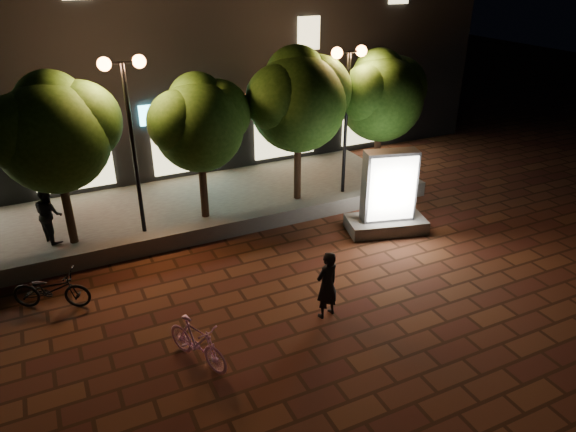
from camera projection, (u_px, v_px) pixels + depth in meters
ground at (255, 313)px, 12.51m from camera, size 80.00×80.00×0.00m
retaining_wall at (203, 233)px, 15.64m from camera, size 16.00×0.45×0.50m
sidewalk at (181, 207)px, 17.75m from camera, size 16.00×5.00×0.08m
building_block at (126, 30)px, 20.82m from camera, size 28.00×8.12×11.30m
tree_left at (54, 130)px, 14.08m from camera, size 3.60×3.00×4.89m
tree_mid at (199, 120)px, 15.73m from camera, size 3.24×2.70×4.50m
tree_right at (299, 97)px, 16.85m from camera, size 3.72×3.10×5.07m
tree_far_right at (382, 93)px, 18.17m from camera, size 3.48×2.90×4.76m
street_lamp_left at (127, 102)px, 14.36m from camera, size 1.26×0.36×5.18m
street_lamp_right at (348, 83)px, 17.13m from camera, size 1.26×0.36×4.98m
ad_kiosk at (388, 199)px, 15.88m from camera, size 2.59×1.74×2.56m
scooter_pink at (197, 342)px, 10.79m from camera, size 1.16×1.75×1.02m
rider at (327, 285)px, 12.08m from camera, size 0.70×0.54×1.69m
scooter_parked at (51, 290)px, 12.55m from camera, size 1.94×1.36×0.97m
pedestrian at (49, 214)px, 15.20m from camera, size 0.90×1.01×1.71m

